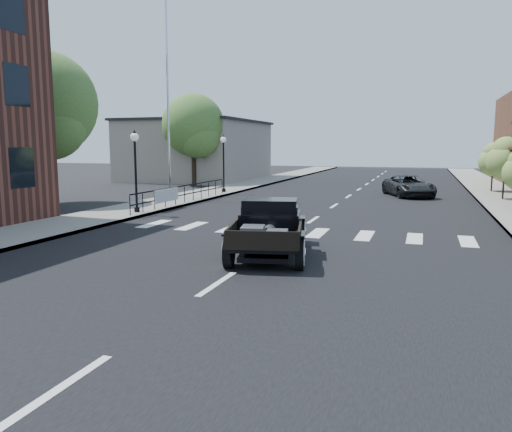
% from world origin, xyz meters
% --- Properties ---
extents(ground, '(120.00, 120.00, 0.00)m').
position_xyz_m(ground, '(0.00, 0.00, 0.00)').
color(ground, black).
rests_on(ground, ground).
extents(road, '(14.00, 80.00, 0.02)m').
position_xyz_m(road, '(0.00, 15.00, 0.01)').
color(road, black).
rests_on(road, ground).
extents(road_markings, '(12.00, 60.00, 0.06)m').
position_xyz_m(road_markings, '(0.00, 10.00, 0.00)').
color(road_markings, silver).
rests_on(road_markings, ground).
extents(sidewalk_left, '(3.00, 80.00, 0.15)m').
position_xyz_m(sidewalk_left, '(-8.50, 15.00, 0.07)').
color(sidewalk_left, gray).
rests_on(sidewalk_left, ground).
extents(sidewalk_right, '(3.00, 80.00, 0.15)m').
position_xyz_m(sidewalk_right, '(8.50, 15.00, 0.07)').
color(sidewalk_right, gray).
rests_on(sidewalk_right, ground).
extents(low_building_left, '(10.00, 12.00, 5.00)m').
position_xyz_m(low_building_left, '(-15.00, 28.00, 2.50)').
color(low_building_left, '#A09386').
rests_on(low_building_left, ground).
extents(railing, '(0.08, 10.00, 1.00)m').
position_xyz_m(railing, '(-7.30, 10.00, 0.65)').
color(railing, black).
rests_on(railing, sidewalk_left).
extents(banner, '(0.04, 2.20, 0.60)m').
position_xyz_m(banner, '(-7.22, 8.00, 0.45)').
color(banner, silver).
rests_on(banner, sidewalk_left).
extents(lamp_post_b, '(0.36, 0.36, 3.53)m').
position_xyz_m(lamp_post_b, '(-7.60, 6.00, 1.91)').
color(lamp_post_b, black).
rests_on(lamp_post_b, sidewalk_left).
extents(lamp_post_c, '(0.36, 0.36, 3.53)m').
position_xyz_m(lamp_post_c, '(-7.60, 16.00, 1.91)').
color(lamp_post_c, black).
rests_on(lamp_post_c, sidewalk_left).
extents(flagpole, '(0.12, 0.12, 13.15)m').
position_xyz_m(flagpole, '(-9.20, 12.00, 6.72)').
color(flagpole, silver).
rests_on(flagpole, sidewalk_left).
extents(big_tree_near, '(5.26, 5.26, 7.72)m').
position_xyz_m(big_tree_near, '(-14.00, 8.00, 3.86)').
color(big_tree_near, '#456A2D').
rests_on(big_tree_near, ground).
extents(big_tree_far, '(4.70, 4.70, 6.91)m').
position_xyz_m(big_tree_far, '(-12.50, 22.00, 3.45)').
color(big_tree_far, '#456A2D').
rests_on(big_tree_far, ground).
extents(small_tree_d, '(1.93, 1.93, 3.22)m').
position_xyz_m(small_tree_d, '(8.30, 16.97, 1.76)').
color(small_tree_d, olive).
rests_on(small_tree_d, sidewalk_right).
extents(small_tree_e, '(1.77, 1.77, 2.95)m').
position_xyz_m(small_tree_e, '(8.30, 21.90, 1.63)').
color(small_tree_e, olive).
rests_on(small_tree_e, sidewalk_right).
extents(hotrod_pickup, '(3.04, 4.91, 1.58)m').
position_xyz_m(hotrod_pickup, '(0.22, 0.21, 0.79)').
color(hotrod_pickup, black).
rests_on(hotrod_pickup, ground).
extents(second_car, '(3.57, 4.96, 1.26)m').
position_xyz_m(second_car, '(3.38, 18.13, 0.63)').
color(second_car, black).
rests_on(second_car, ground).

